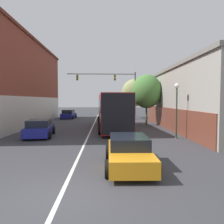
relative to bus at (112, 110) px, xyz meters
name	(u,v)px	position (x,y,z in m)	size (l,w,h in m)	color
ground_plane	(59,199)	(-2.06, -15.29, -1.92)	(160.00, 160.00, 0.00)	#38383D
lane_center_line	(91,130)	(-2.06, -0.54, -1.91)	(0.14, 41.52, 0.01)	silver
building_left_brick	(6,81)	(-11.89, 3.60, 3.06)	(7.02, 23.56, 9.74)	brown
building_right_storefront	(207,97)	(9.20, -0.48, 1.20)	(7.88, 19.20, 6.00)	#9E998E
bus	(112,110)	(0.00, 0.00, 0.00)	(3.21, 11.49, 3.41)	maroon
hatchback_foreground	(129,152)	(0.30, -12.27, -1.29)	(2.08, 4.27, 1.29)	orange
parked_car_left_near	(69,114)	(-6.36, 12.28, -1.27)	(2.14, 4.04, 1.37)	navy
parked_car_left_mid	(39,128)	(-5.83, -4.44, -1.28)	(2.41, 4.30, 1.34)	navy
traffic_signal_gantry	(115,85)	(0.70, 10.21, 3.15)	(9.92, 0.36, 6.91)	#514C47
street_lamp	(177,102)	(4.58, -5.52, 0.78)	(0.38, 0.38, 4.09)	#233323
street_tree_near	(147,91)	(3.98, 3.06, 1.90)	(3.44, 3.09, 5.72)	brown
street_tree_far	(134,93)	(3.89, 13.03, 2.04)	(3.95, 3.56, 6.14)	brown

